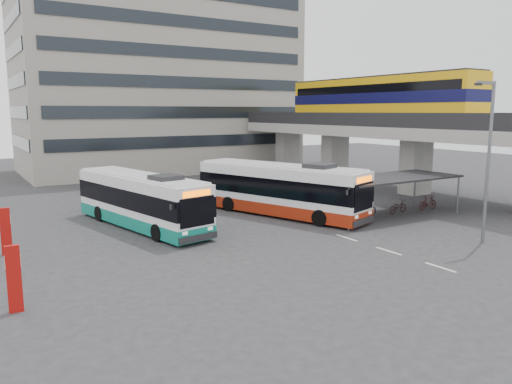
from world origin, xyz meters
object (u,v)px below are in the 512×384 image
bus_main (280,190)px  bus_teal (141,201)px  pedestrian (170,225)px  lamp_post (488,153)px

bus_main → bus_teal: 8.96m
pedestrian → lamp_post: (13.38, -9.08, 3.89)m
bus_teal → lamp_post: lamp_post is taller
pedestrian → lamp_post: bearing=-98.1°
lamp_post → bus_main: bearing=116.1°
bus_main → pedestrian: bearing=175.4°
bus_main → pedestrian: size_ratio=7.91×
bus_teal → pedestrian: (0.31, -3.67, -0.77)m
bus_teal → pedestrian: size_ratio=7.43×
bus_main → lamp_post: bearing=-86.0°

